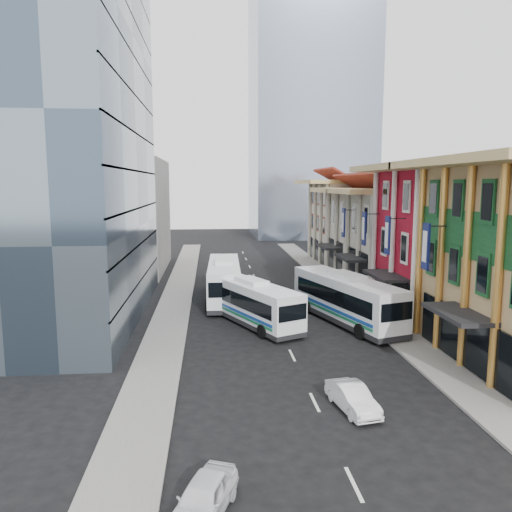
{
  "coord_description": "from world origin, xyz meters",
  "views": [
    {
      "loc": [
        -5.14,
        -22.58,
        10.96
      ],
      "look_at": [
        -1.48,
        17.42,
        5.15
      ],
      "focal_mm": 35.0,
      "sensor_mm": 36.0,
      "label": 1
    }
  ],
  "objects": [
    {
      "name": "ground",
      "position": [
        0.0,
        0.0,
        0.0
      ],
      "size": [
        200.0,
        200.0,
        0.0
      ],
      "primitive_type": "plane",
      "color": "black",
      "rests_on": "ground"
    },
    {
      "name": "sidewalk_right",
      "position": [
        8.5,
        22.0,
        0.07
      ],
      "size": [
        3.0,
        90.0,
        0.15
      ],
      "primitive_type": "cube",
      "color": "slate",
      "rests_on": "ground"
    },
    {
      "name": "sidewalk_left",
      "position": [
        -8.5,
        22.0,
        0.07
      ],
      "size": [
        3.0,
        90.0,
        0.15
      ],
      "primitive_type": "cube",
      "color": "slate",
      "rests_on": "ground"
    },
    {
      "name": "shophouse_red",
      "position": [
        14.0,
        17.0,
        6.0
      ],
      "size": [
        8.0,
        10.0,
        12.0
      ],
      "primitive_type": "cube",
      "color": "#AF1327",
      "rests_on": "ground"
    },
    {
      "name": "shophouse_cream_near",
      "position": [
        14.0,
        26.5,
        5.0
      ],
      "size": [
        8.0,
        9.0,
        10.0
      ],
      "primitive_type": "cube",
      "color": "beige",
      "rests_on": "ground"
    },
    {
      "name": "shophouse_cream_mid",
      "position": [
        14.0,
        35.5,
        5.0
      ],
      "size": [
        8.0,
        9.0,
        10.0
      ],
      "primitive_type": "cube",
      "color": "beige",
      "rests_on": "ground"
    },
    {
      "name": "shophouse_cream_far",
      "position": [
        14.0,
        46.0,
        5.5
      ],
      "size": [
        8.0,
        12.0,
        11.0
      ],
      "primitive_type": "cube",
      "color": "beige",
      "rests_on": "ground"
    },
    {
      "name": "office_tower",
      "position": [
        -17.0,
        19.0,
        15.0
      ],
      "size": [
        12.0,
        26.0,
        30.0
      ],
      "primitive_type": "cube",
      "color": "#384859",
      "rests_on": "ground"
    },
    {
      "name": "office_block_far",
      "position": [
        -16.0,
        42.0,
        7.0
      ],
      "size": [
        10.0,
        18.0,
        14.0
      ],
      "primitive_type": "cube",
      "color": "gray",
      "rests_on": "ground"
    },
    {
      "name": "bus_left_near",
      "position": [
        -2.0,
        15.63,
        1.82
      ],
      "size": [
        7.3,
        11.4,
        3.65
      ],
      "primitive_type": null,
      "rotation": [
        0.0,
        0.0,
        0.45
      ],
      "color": "white",
      "rests_on": "ground"
    },
    {
      "name": "bus_left_far",
      "position": [
        -3.94,
        23.63,
        2.02
      ],
      "size": [
        3.31,
        12.67,
        4.04
      ],
      "primitive_type": null,
      "rotation": [
        0.0,
        0.0,
        -0.03
      ],
      "color": "white",
      "rests_on": "ground"
    },
    {
      "name": "bus_right",
      "position": [
        5.5,
        15.25,
        2.02
      ],
      "size": [
        6.54,
        12.93,
        4.05
      ],
      "primitive_type": null,
      "rotation": [
        0.0,
        0.0,
        0.3
      ],
      "color": "white",
      "rests_on": "ground"
    },
    {
      "name": "sedan_left",
      "position": [
        -5.5,
        -7.28,
        0.64
      ],
      "size": [
        2.79,
        4.05,
        1.28
      ],
      "primitive_type": "imported",
      "rotation": [
        0.0,
        0.0,
        -0.37
      ],
      "color": "white",
      "rests_on": "ground"
    },
    {
      "name": "sedan_right",
      "position": [
        1.65,
        -0.03,
        0.63
      ],
      "size": [
        2.01,
        4.0,
        1.26
      ],
      "primitive_type": "imported",
      "rotation": [
        0.0,
        0.0,
        0.18
      ],
      "color": "white",
      "rests_on": "ground"
    }
  ]
}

